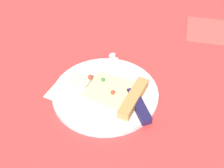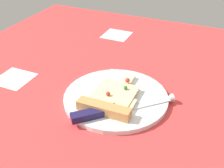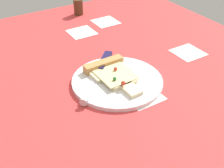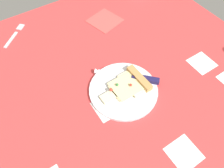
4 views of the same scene
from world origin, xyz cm
name	(u,v)px [view 2 (image 2 of 4)]	position (x,y,z in cm)	size (l,w,h in cm)	color
ground_plane	(129,115)	(0.04, 0.01, -1.50)	(117.76, 117.76, 3.00)	#D13838
plate	(116,98)	(4.28, -2.38, 0.57)	(24.55, 24.55, 1.14)	silver
pizza_slice	(112,99)	(4.22, 0.22, 1.93)	(12.05, 17.56, 2.50)	beige
knife	(115,109)	(2.18, 3.28, 1.74)	(18.69, 18.22, 2.45)	silver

